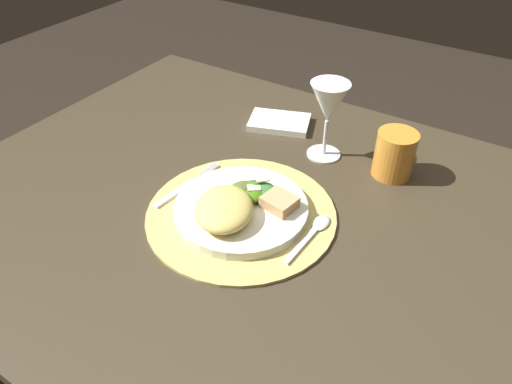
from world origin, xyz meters
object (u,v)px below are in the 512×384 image
Objects in this scene: fork at (185,187)px; dinner_plate at (241,209)px; amber_tumbler at (395,154)px; dining_table at (244,259)px; wine_glass at (329,105)px; spoon at (315,230)px; napkin at (279,122)px.

dinner_plate is at bearing -1.09° from fork.
amber_tumbler is at bearing 55.58° from dinner_plate.
dinner_plate is 2.55× the size of amber_tumbler.
amber_tumbler reaches higher than dinner_plate.
dinner_plate is (0.02, -0.03, 0.17)m from dining_table.
wine_glass is at bearing 75.52° from dining_table.
fork is at bearing -165.07° from dining_table.
amber_tumbler is at bearing 78.36° from spoon.
napkin is (-0.10, 0.31, -0.01)m from dinner_plate.
spoon is 1.03× the size of napkin.
dinner_plate is 1.72× the size of spoon.
dinner_plate reaches higher than fork.
amber_tumbler is (0.32, 0.27, 0.04)m from fork.
dinner_plate is 1.76× the size of napkin.
wine_glass is at bearing 55.95° from fork.
wine_glass reaches higher than dining_table.
spoon is at bearing -1.90° from dining_table.
spoon is (0.15, -0.01, 0.16)m from dining_table.
amber_tumbler is at bearing 39.99° from fork.
napkin is 0.29m from amber_tumbler.
dining_table is 4.74× the size of dinner_plate.
napkin reaches higher than dining_table.
spoon is 0.37m from napkin.
wine_glass reaches higher than amber_tumbler.
napkin is (-0.24, 0.28, -0.00)m from spoon.
wine_glass is 0.16m from amber_tumbler.
amber_tumbler is (0.18, 0.27, 0.03)m from dinner_plate.
wine_glass is (0.06, 0.22, 0.27)m from dining_table.
fork is 1.81× the size of amber_tumbler.
fork is 1.22× the size of spoon.
fork is 0.31m from napkin.
fork is at bearing 178.91° from dinner_plate.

